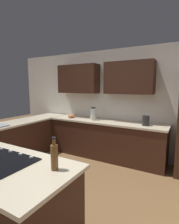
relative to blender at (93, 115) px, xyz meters
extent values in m
plane|color=brown|center=(-0.40, 1.68, -1.03)|extent=(14.00, 14.00, 0.00)
cube|color=white|center=(-0.40, -0.42, 0.27)|extent=(6.00, 0.10, 2.60)
cube|color=#381E14|center=(-0.80, -0.20, 0.87)|extent=(1.10, 0.34, 0.72)
cube|color=#381E14|center=(0.55, -0.20, 0.87)|extent=(1.10, 0.34, 0.72)
cube|color=#381E14|center=(-0.30, -0.04, -0.60)|extent=(2.80, 0.60, 0.86)
cube|color=beige|center=(-0.30, -0.04, -0.15)|extent=(2.84, 0.64, 0.04)
cube|color=#381E14|center=(1.42, 1.13, -0.60)|extent=(0.60, 2.90, 0.86)
cube|color=beige|center=(1.42, 1.13, -0.15)|extent=(0.64, 2.94, 0.04)
cube|color=#381E14|center=(-0.25, 2.64, -0.60)|extent=(1.73, 0.81, 0.86)
cylinder|color=#B2B2B7|center=(-0.52, 2.41, -0.11)|extent=(0.04, 0.04, 0.02)
cylinder|color=#B2B2B7|center=(-0.34, 2.41, -0.11)|extent=(0.04, 0.04, 0.02)
cylinder|color=#B2B2B7|center=(-0.16, 2.41, -0.11)|extent=(0.04, 0.04, 0.02)
cylinder|color=#B2B2B7|center=(0.02, 2.41, -0.11)|extent=(0.04, 0.04, 0.02)
cylinder|color=beige|center=(0.00, 0.00, -0.08)|extent=(0.15, 0.15, 0.11)
cylinder|color=silver|center=(0.00, 0.00, 0.06)|extent=(0.11, 0.11, 0.18)
cylinder|color=black|center=(0.00, 0.00, 0.17)|extent=(0.12, 0.12, 0.03)
ellipsoid|color=#CC724C|center=(0.65, 0.00, -0.09)|extent=(0.18, 0.18, 0.10)
cylinder|color=#262628|center=(-1.25, 0.00, -0.03)|extent=(0.15, 0.15, 0.21)
cylinder|color=brown|center=(-0.92, 2.48, -0.01)|extent=(0.07, 0.07, 0.25)
cylinder|color=brown|center=(-0.92, 2.48, 0.15)|extent=(0.03, 0.03, 0.06)
cylinder|color=black|center=(-0.92, 2.48, 0.19)|extent=(0.04, 0.04, 0.02)
camera|label=1|loc=(-2.03, 3.73, 0.67)|focal=28.38mm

